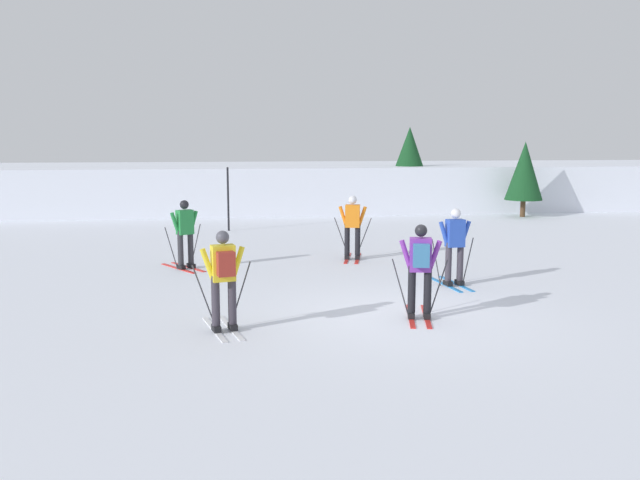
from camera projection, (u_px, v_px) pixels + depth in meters
name	position (u px, v px, depth m)	size (l,w,h in m)	color
ground_plane	(399.00, 316.00, 12.19)	(120.00, 120.00, 0.00)	silver
far_snow_ridge	(296.00, 186.00, 31.21)	(80.00, 8.08, 1.99)	silver
skier_green	(185.00, 232.00, 16.40)	(1.18, 1.54, 1.71)	red
skier_blue	(455.00, 245.00, 14.52)	(1.00, 1.63, 1.71)	#237AC6
skier_orange	(353.00, 226.00, 17.68)	(0.98, 1.64, 1.71)	red
skier_yellow	(224.00, 276.00, 11.03)	(0.98, 1.64, 1.71)	silver
skier_purple	(420.00, 267.00, 11.81)	(0.99, 1.64, 1.71)	red
trail_marker_pole	(228.00, 199.00, 23.18)	(0.07, 0.07, 2.21)	black
conifer_far_left	(524.00, 171.00, 27.17)	(1.52, 1.52, 3.07)	#513823
conifer_far_right	(409.00, 161.00, 29.30)	(2.13, 2.13, 3.70)	#513823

